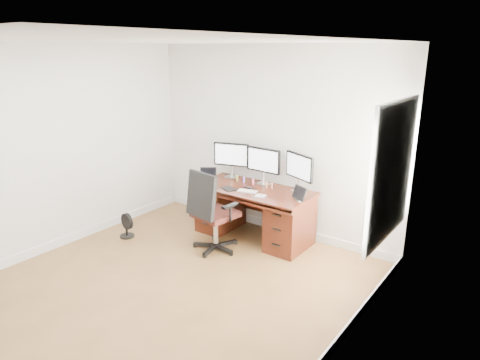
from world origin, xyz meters
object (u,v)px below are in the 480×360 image
Objects in this scene: desk at (254,211)px; monitor_center at (263,161)px; floor_fan at (126,226)px; office_chair at (213,225)px; keyboard at (247,191)px.

monitor_center reaches higher than desk.
desk is 4.75× the size of floor_fan.
office_chair is (-0.20, -0.68, -0.03)m from desk.
desk reaches higher than floor_fan.
office_chair reaches higher than floor_fan.
office_chair is at bearing 26.42° from floor_fan.
monitor_center is (0.20, 0.91, 0.72)m from office_chair.
floor_fan is at bearing -143.71° from desk.
keyboard is (1.51, 0.90, 0.58)m from floor_fan.
floor_fan is 2.19m from monitor_center.
monitor_center reaches higher than office_chair.
office_chair is 3.15× the size of floor_fan.
keyboard is at bearing 39.37° from floor_fan.
desk is 0.71m from office_chair.
office_chair is at bearing -100.60° from monitor_center.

